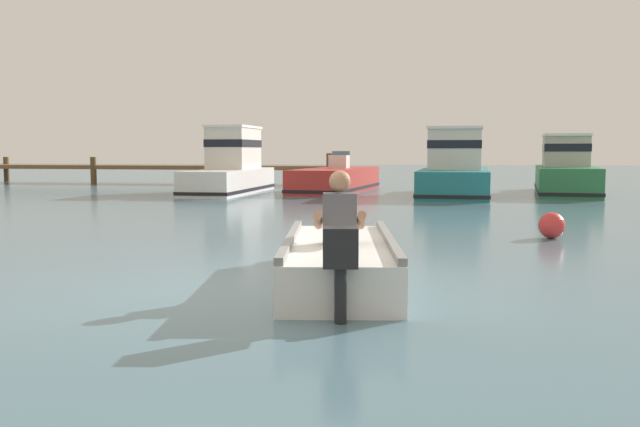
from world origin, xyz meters
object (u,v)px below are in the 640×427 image
moored_boat_red (336,180)px  moored_boat_green (565,172)px  moored_boat_white (231,168)px  moored_boat_teal (454,170)px  rowboat_with_person (339,259)px  mooring_buoy (552,225)px

moored_boat_red → moored_boat_green: size_ratio=0.98×
moored_boat_white → moored_boat_green: moored_boat_white is taller
moored_boat_white → moored_boat_red: moored_boat_white is taller
moored_boat_green → moored_boat_red: bearing=179.9°
moored_boat_white → moored_boat_teal: bearing=-1.1°
rowboat_with_person → moored_boat_white: (-5.80, 14.72, 0.55)m
rowboat_with_person → moored_boat_red: size_ratio=0.63×
rowboat_with_person → moored_boat_green: moored_boat_green is taller
moored_boat_teal → moored_boat_green: (3.51, 1.50, -0.06)m
moored_boat_red → moored_boat_green: 7.45m
moored_boat_green → mooring_buoy: 12.06m
rowboat_with_person → moored_boat_white: moored_boat_white is taller
moored_boat_white → mooring_buoy: (8.56, -10.49, -0.59)m
moored_boat_white → moored_boat_red: size_ratio=0.94×
moored_boat_teal → mooring_buoy: (1.37, -10.36, -0.56)m
moored_boat_red → moored_boat_teal: (3.93, -1.51, 0.40)m
moored_boat_green → mooring_buoy: (-2.14, -11.86, -0.50)m
moored_boat_green → mooring_buoy: size_ratio=14.46×
moored_boat_white → moored_boat_red: bearing=22.9°
rowboat_with_person → moored_boat_teal: size_ratio=0.67×
moored_boat_teal → mooring_buoy: bearing=-82.4°
moored_boat_white → moored_boat_green: size_ratio=0.92×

